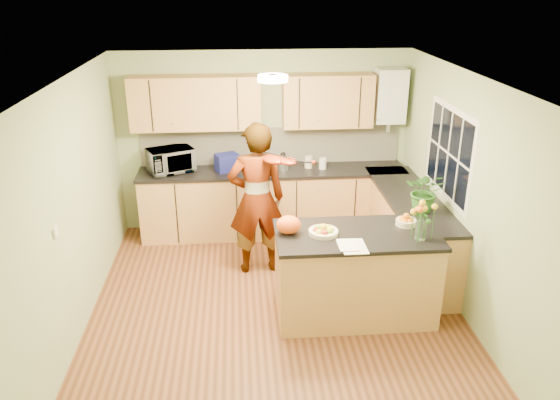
{
  "coord_description": "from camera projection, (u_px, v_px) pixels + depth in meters",
  "views": [
    {
      "loc": [
        -0.36,
        -5.07,
        3.38
      ],
      "look_at": [
        0.09,
        0.5,
        1.09
      ],
      "focal_mm": 35.0,
      "sensor_mm": 36.0,
      "label": 1
    }
  ],
  "objects": [
    {
      "name": "floor",
      "position": [
        276.0,
        309.0,
        5.99
      ],
      "size": [
        4.5,
        4.5,
        0.0
      ],
      "primitive_type": "plane",
      "color": "#542D18",
      "rests_on": "ground"
    },
    {
      "name": "ceiling",
      "position": [
        275.0,
        79.0,
        5.04
      ],
      "size": [
        4.0,
        4.5,
        0.02
      ],
      "primitive_type": "cube",
      "color": "silver",
      "rests_on": "wall_back"
    },
    {
      "name": "wall_back",
      "position": [
        264.0,
        142.0,
        7.59
      ],
      "size": [
        4.0,
        0.02,
        2.5
      ],
      "primitive_type": "cube",
      "color": "#94AC7B",
      "rests_on": "floor"
    },
    {
      "name": "wall_front",
      "position": [
        301.0,
        341.0,
        3.44
      ],
      "size": [
        4.0,
        0.02,
        2.5
      ],
      "primitive_type": "cube",
      "color": "#94AC7B",
      "rests_on": "floor"
    },
    {
      "name": "wall_left",
      "position": [
        73.0,
        210.0,
        5.37
      ],
      "size": [
        0.02,
        4.5,
        2.5
      ],
      "primitive_type": "cube",
      "color": "#94AC7B",
      "rests_on": "floor"
    },
    {
      "name": "wall_right",
      "position": [
        467.0,
        198.0,
        5.66
      ],
      "size": [
        0.02,
        4.5,
        2.5
      ],
      "primitive_type": "cube",
      "color": "#94AC7B",
      "rests_on": "floor"
    },
    {
      "name": "back_counter",
      "position": [
        273.0,
        201.0,
        7.62
      ],
      "size": [
        3.64,
        0.62,
        0.94
      ],
      "color": "#B77E49",
      "rests_on": "floor"
    },
    {
      "name": "right_counter",
      "position": [
        408.0,
        231.0,
        6.72
      ],
      "size": [
        0.62,
        2.24,
        0.94
      ],
      "color": "#B77E49",
      "rests_on": "floor"
    },
    {
      "name": "splashback",
      "position": [
        271.0,
        145.0,
        7.6
      ],
      "size": [
        3.6,
        0.02,
        0.52
      ],
      "primitive_type": "cube",
      "color": "beige",
      "rests_on": "back_counter"
    },
    {
      "name": "upper_cabinets",
      "position": [
        251.0,
        102.0,
        7.19
      ],
      "size": [
        3.2,
        0.34,
        0.7
      ],
      "color": "#B77E49",
      "rests_on": "wall_back"
    },
    {
      "name": "boiler",
      "position": [
        390.0,
        96.0,
        7.32
      ],
      "size": [
        0.4,
        0.3,
        0.86
      ],
      "color": "white",
      "rests_on": "wall_back"
    },
    {
      "name": "window_right",
      "position": [
        449.0,
        153.0,
        6.1
      ],
      "size": [
        0.01,
        1.3,
        1.05
      ],
      "color": "white",
      "rests_on": "wall_right"
    },
    {
      "name": "light_switch",
      "position": [
        56.0,
        232.0,
        4.8
      ],
      "size": [
        0.02,
        0.09,
        0.09
      ],
      "primitive_type": "cube",
      "color": "white",
      "rests_on": "wall_left"
    },
    {
      "name": "ceiling_lamp",
      "position": [
        273.0,
        78.0,
        5.33
      ],
      "size": [
        0.3,
        0.3,
        0.07
      ],
      "color": "#FFEABF",
      "rests_on": "ceiling"
    },
    {
      "name": "peninsula_island",
      "position": [
        355.0,
        274.0,
        5.74
      ],
      "size": [
        1.67,
        0.86,
        0.96
      ],
      "color": "#B77E49",
      "rests_on": "floor"
    },
    {
      "name": "fruit_dish",
      "position": [
        323.0,
        230.0,
        5.52
      ],
      "size": [
        0.3,
        0.3,
        0.11
      ],
      "color": "beige",
      "rests_on": "peninsula_island"
    },
    {
      "name": "orange_bowl",
      "position": [
        406.0,
        220.0,
        5.72
      ],
      "size": [
        0.21,
        0.21,
        0.12
      ],
      "color": "beige",
      "rests_on": "peninsula_island"
    },
    {
      "name": "flower_vase",
      "position": [
        423.0,
        210.0,
        5.32
      ],
      "size": [
        0.26,
        0.26,
        0.47
      ],
      "rotation": [
        0.0,
        0.0,
        0.35
      ],
      "color": "silver",
      "rests_on": "peninsula_island"
    },
    {
      "name": "orange_bag",
      "position": [
        289.0,
        225.0,
        5.52
      ],
      "size": [
        0.27,
        0.23,
        0.19
      ],
      "primitive_type": "ellipsoid",
      "rotation": [
        0.0,
        0.0,
        -0.09
      ],
      "color": "#FD5614",
      "rests_on": "peninsula_island"
    },
    {
      "name": "papers",
      "position": [
        354.0,
        246.0,
        5.28
      ],
      "size": [
        0.24,
        0.33,
        0.01
      ],
      "primitive_type": "cube",
      "color": "white",
      "rests_on": "peninsula_island"
    },
    {
      "name": "violinist",
      "position": [
        257.0,
        199.0,
        6.46
      ],
      "size": [
        0.73,
        0.52,
        1.87
      ],
      "primitive_type": "imported",
      "rotation": [
        0.0,
        0.0,
        3.25
      ],
      "color": "#D7A983",
      "rests_on": "floor"
    },
    {
      "name": "violin",
      "position": [
        275.0,
        160.0,
        6.06
      ],
      "size": [
        0.71,
        0.62,
        0.18
      ],
      "primitive_type": null,
      "rotation": [
        0.17,
        0.0,
        -0.61
      ],
      "color": "#541505",
      "rests_on": "violinist"
    },
    {
      "name": "microwave",
      "position": [
        171.0,
        160.0,
        7.31
      ],
      "size": [
        0.69,
        0.6,
        0.32
      ],
      "primitive_type": "imported",
      "rotation": [
        0.0,
        0.0,
        0.43
      ],
      "color": "white",
      "rests_on": "back_counter"
    },
    {
      "name": "blue_box",
      "position": [
        227.0,
        162.0,
        7.36
      ],
      "size": [
        0.35,
        0.31,
        0.23
      ],
      "primitive_type": "cube",
      "rotation": [
        0.0,
        0.0,
        0.4
      ],
      "color": "navy",
      "rests_on": "back_counter"
    },
    {
      "name": "kettle",
      "position": [
        283.0,
        161.0,
        7.41
      ],
      "size": [
        0.15,
        0.15,
        0.28
      ],
      "rotation": [
        0.0,
        0.0,
        -0.07
      ],
      "color": "silver",
      "rests_on": "back_counter"
    },
    {
      "name": "jar_cream",
      "position": [
        309.0,
        162.0,
        7.49
      ],
      "size": [
        0.12,
        0.12,
        0.17
      ],
      "primitive_type": "cylinder",
      "rotation": [
        0.0,
        0.0,
        -0.15
      ],
      "color": "beige",
      "rests_on": "back_counter"
    },
    {
      "name": "jar_white",
      "position": [
        323.0,
        163.0,
        7.45
      ],
      "size": [
        0.11,
        0.11,
        0.15
      ],
      "primitive_type": "cylinder",
      "rotation": [
        0.0,
        0.0,
        -0.15
      ],
      "color": "white",
      "rests_on": "back_counter"
    },
    {
      "name": "potted_plant",
      "position": [
        426.0,
        191.0,
        6.04
      ],
      "size": [
        0.54,
        0.51,
        0.48
      ],
      "primitive_type": "imported",
      "rotation": [
        0.0,
        0.0,
        -0.41
      ],
      "color": "#316C24",
      "rests_on": "right_counter"
    }
  ]
}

